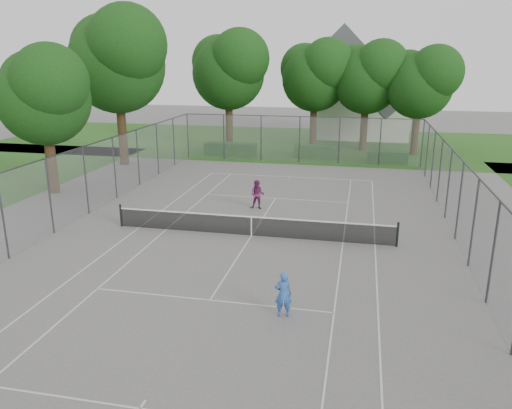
% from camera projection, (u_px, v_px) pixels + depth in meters
% --- Properties ---
extents(ground, '(120.00, 120.00, 0.00)m').
position_uv_depth(ground, '(251.00, 236.00, 22.67)').
color(ground, '#625F5D').
rests_on(ground, ground).
extents(grass_far, '(60.00, 20.00, 0.00)m').
position_uv_depth(grass_far, '(311.00, 143.00, 47.05)').
color(grass_far, '#224F16').
rests_on(grass_far, ground).
extents(court_markings, '(11.03, 23.83, 0.01)m').
position_uv_depth(court_markings, '(251.00, 236.00, 22.67)').
color(court_markings, beige).
rests_on(court_markings, ground).
extents(tennis_net, '(12.87, 0.10, 1.10)m').
position_uv_depth(tennis_net, '(251.00, 225.00, 22.52)').
color(tennis_net, black).
rests_on(tennis_net, ground).
extents(perimeter_fence, '(18.08, 34.08, 3.52)m').
position_uv_depth(perimeter_fence, '(251.00, 198.00, 22.15)').
color(perimeter_fence, '#38383D').
rests_on(perimeter_fence, ground).
extents(tree_far_left, '(7.07, 6.46, 10.17)m').
position_uv_depth(tree_far_left, '(229.00, 67.00, 42.14)').
color(tree_far_left, '#322212').
rests_on(tree_far_left, ground).
extents(tree_far_midleft, '(6.57, 6.00, 9.45)m').
position_uv_depth(tree_far_midleft, '(316.00, 73.00, 43.12)').
color(tree_far_midleft, '#322212').
rests_on(tree_far_midleft, ground).
extents(tree_far_midright, '(6.46, 5.90, 9.29)m').
position_uv_depth(tree_far_midright, '(368.00, 75.00, 41.72)').
color(tree_far_midright, '#322212').
rests_on(tree_far_midright, ground).
extents(tree_far_right, '(6.13, 5.60, 8.81)m').
position_uv_depth(tree_far_right, '(421.00, 80.00, 39.85)').
color(tree_far_right, '#322212').
rests_on(tree_far_right, ground).
extents(tree_side_back, '(7.94, 7.25, 11.42)m').
position_uv_depth(tree_side_back, '(117.00, 56.00, 35.53)').
color(tree_side_back, '#322212').
rests_on(tree_side_back, ground).
extents(tree_side_front, '(6.00, 5.48, 8.63)m').
position_uv_depth(tree_side_front, '(43.00, 92.00, 28.20)').
color(tree_side_front, '#322212').
rests_on(tree_side_front, ground).
extents(hedge_left, '(4.18, 1.26, 1.05)m').
position_uv_depth(hedge_left, '(230.00, 149.00, 41.02)').
color(hedge_left, '#1A4716').
rests_on(hedge_left, ground).
extents(hedge_mid, '(3.35, 0.96, 1.05)m').
position_uv_depth(hedge_mid, '(315.00, 152.00, 39.96)').
color(hedge_mid, '#1A4716').
rests_on(hedge_mid, ground).
extents(hedge_right, '(2.99, 1.10, 0.90)m').
position_uv_depth(hedge_right, '(387.00, 157.00, 38.21)').
color(hedge_right, '#1A4716').
rests_on(hedge_right, ground).
extents(house, '(8.66, 6.71, 10.79)m').
position_uv_depth(house, '(365.00, 93.00, 49.68)').
color(house, white).
rests_on(house, ground).
extents(girl_player, '(0.60, 0.45, 1.49)m').
position_uv_depth(girl_player, '(283.00, 294.00, 15.46)').
color(girl_player, '#2F60B2').
rests_on(girl_player, ground).
extents(woman_player, '(0.77, 0.61, 1.57)m').
position_uv_depth(woman_player, '(257.00, 195.00, 26.51)').
color(woman_player, '#6A2353').
rests_on(woman_player, ground).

